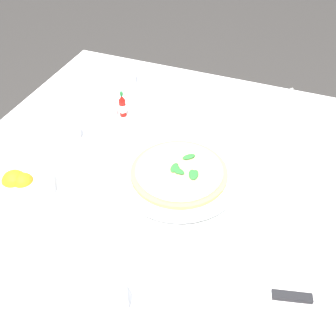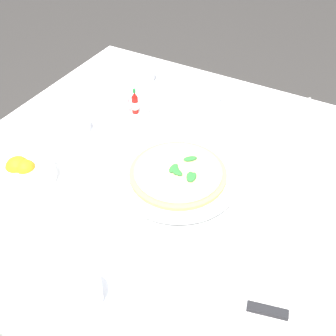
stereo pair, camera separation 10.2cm
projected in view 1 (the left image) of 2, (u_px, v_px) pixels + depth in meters
ground_plane at (161, 311)px, 1.55m from camera, size 8.00×8.00×0.00m
dining_table at (158, 205)px, 1.15m from camera, size 1.04×1.04×0.74m
pizza_plate at (179, 176)px, 1.02m from camera, size 0.31×0.31×0.02m
pizza at (179, 172)px, 1.01m from camera, size 0.24×0.24×0.02m
coffee_cup_near_left at (194, 92)px, 1.27m from camera, size 0.13×0.13×0.06m
coffee_cup_center_back at (107, 301)px, 0.74m from camera, size 0.13×0.13×0.07m
coffee_cup_left_edge at (124, 76)px, 1.34m from camera, size 0.13×0.13×0.07m
coffee_cup_back_corner at (66, 132)px, 1.12m from camera, size 0.13×0.13×0.06m
water_glass_near_right at (285, 126)px, 1.10m from camera, size 0.07×0.07×0.12m
water_glass_far_left at (283, 174)px, 0.97m from camera, size 0.07×0.07×0.11m
napkin_folded at (265, 298)px, 0.77m from camera, size 0.24×0.17×0.02m
dinner_knife at (264, 294)px, 0.76m from camera, size 0.19×0.07×0.01m
citrus_bowl at (21, 185)px, 0.97m from camera, size 0.15×0.15×0.07m
hot_sauce_bottle at (123, 106)px, 1.21m from camera, size 0.02×0.02×0.08m
salt_shaker at (113, 108)px, 1.21m from camera, size 0.03×0.03×0.06m
pepper_shaker at (133, 109)px, 1.21m from camera, size 0.03×0.03×0.06m
menu_card at (281, 101)px, 1.23m from camera, size 0.05×0.08×0.06m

